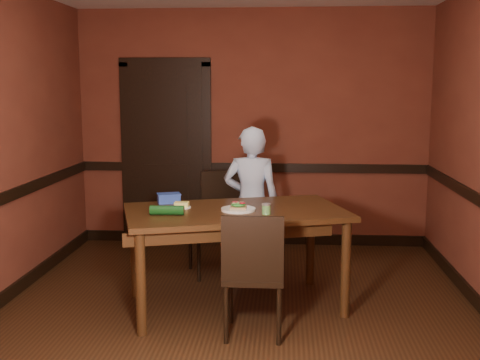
# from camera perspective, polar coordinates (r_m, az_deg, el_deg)

# --- Properties ---
(floor) EXTENTS (4.00, 4.50, 0.01)m
(floor) POSITION_cam_1_polar(r_m,az_deg,el_deg) (5.00, -0.31, -12.60)
(floor) COLOR black
(floor) RESTS_ON ground
(wall_back) EXTENTS (4.00, 0.02, 2.70)m
(wall_back) POSITION_cam_1_polar(r_m,az_deg,el_deg) (6.92, 1.18, 4.90)
(wall_back) COLOR brown
(wall_back) RESTS_ON ground
(wall_front) EXTENTS (4.00, 0.02, 2.70)m
(wall_front) POSITION_cam_1_polar(r_m,az_deg,el_deg) (2.47, -4.53, -2.48)
(wall_front) COLOR brown
(wall_front) RESTS_ON ground
(dado_back) EXTENTS (4.00, 0.03, 0.10)m
(dado_back) POSITION_cam_1_polar(r_m,az_deg,el_deg) (6.95, 1.16, 1.19)
(dado_back) COLOR black
(dado_back) RESTS_ON ground
(baseboard_back) EXTENTS (4.00, 0.03, 0.12)m
(baseboard_back) POSITION_cam_1_polar(r_m,az_deg,el_deg) (7.11, 1.14, -5.53)
(baseboard_back) COLOR black
(baseboard_back) RESTS_ON ground
(baseboard_left) EXTENTS (0.03, 4.50, 0.12)m
(baseboard_left) POSITION_cam_1_polar(r_m,az_deg,el_deg) (5.50, -21.78, -10.57)
(baseboard_left) COLOR black
(baseboard_left) RESTS_ON ground
(door) EXTENTS (1.05, 0.07, 2.20)m
(door) POSITION_cam_1_polar(r_m,az_deg,el_deg) (7.03, -7.01, 2.79)
(door) COLOR black
(door) RESTS_ON ground
(dining_table) EXTENTS (1.99, 1.47, 0.83)m
(dining_table) POSITION_cam_1_polar(r_m,az_deg,el_deg) (5.04, -0.44, -7.45)
(dining_table) COLOR #321C0C
(dining_table) RESTS_ON floor
(chair_far) EXTENTS (0.60, 0.60, 1.00)m
(chair_far) POSITION_cam_1_polar(r_m,az_deg,el_deg) (5.90, -2.45, -4.19)
(chair_far) COLOR black
(chair_far) RESTS_ON floor
(chair_near) EXTENTS (0.44, 0.44, 0.94)m
(chair_near) POSITION_cam_1_polar(r_m,az_deg,el_deg) (4.49, 1.32, -8.78)
(chair_near) COLOR black
(chair_near) RESTS_ON floor
(person) EXTENTS (0.54, 0.36, 1.46)m
(person) POSITION_cam_1_polar(r_m,az_deg,el_deg) (5.73, 1.09, -2.19)
(person) COLOR #ACC5E4
(person) RESTS_ON floor
(sandwich_plate) EXTENTS (0.28, 0.28, 0.07)m
(sandwich_plate) POSITION_cam_1_polar(r_m,az_deg,el_deg) (4.90, -0.16, -2.68)
(sandwich_plate) COLOR white
(sandwich_plate) RESTS_ON dining_table
(sauce_jar) EXTENTS (0.07, 0.07, 0.08)m
(sauce_jar) POSITION_cam_1_polar(r_m,az_deg,el_deg) (4.76, 2.51, -2.75)
(sauce_jar) COLOR #5E9949
(sauce_jar) RESTS_ON dining_table
(cheese_saucer) EXTENTS (0.16, 0.16, 0.05)m
(cheese_saucer) POSITION_cam_1_polar(r_m,az_deg,el_deg) (5.03, -5.55, -2.42)
(cheese_saucer) COLOR white
(cheese_saucer) RESTS_ON dining_table
(food_tub) EXTENTS (0.23, 0.19, 0.08)m
(food_tub) POSITION_cam_1_polar(r_m,az_deg,el_deg) (5.24, -6.77, -1.72)
(food_tub) COLOR blue
(food_tub) RESTS_ON dining_table
(wrapped_veg) EXTENTS (0.27, 0.09, 0.08)m
(wrapped_veg) POSITION_cam_1_polar(r_m,az_deg,el_deg) (4.76, -6.93, -2.86)
(wrapped_veg) COLOR #0E3A12
(wrapped_veg) RESTS_ON dining_table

